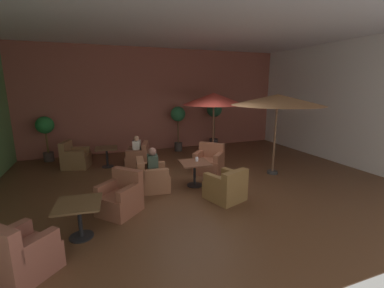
% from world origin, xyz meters
% --- Properties ---
extents(ground_plane, '(10.78, 8.59, 0.02)m').
position_xyz_m(ground_plane, '(0.00, 0.00, -0.01)').
color(ground_plane, '#563420').
extents(wall_back_brick, '(10.78, 0.08, 4.12)m').
position_xyz_m(wall_back_brick, '(0.00, 4.26, 2.06)').
color(wall_back_brick, brown).
rests_on(wall_back_brick, ground_plane).
extents(wall_right_plain, '(0.08, 8.59, 4.12)m').
position_xyz_m(wall_right_plain, '(5.35, 0.00, 2.06)').
color(wall_right_plain, silver).
rests_on(wall_right_plain, ground_plane).
extents(ceiling_slab, '(10.78, 8.59, 0.06)m').
position_xyz_m(ceiling_slab, '(0.00, 0.00, 4.15)').
color(ceiling_slab, silver).
rests_on(ceiling_slab, wall_back_brick).
extents(cafe_table_front_left, '(0.81, 0.81, 0.66)m').
position_xyz_m(cafe_table_front_left, '(-0.16, -0.20, 0.51)').
color(cafe_table_front_left, black).
rests_on(cafe_table_front_left, ground_plane).
extents(armchair_front_left_north, '(0.88, 0.86, 0.83)m').
position_xyz_m(armchair_front_left_north, '(-1.31, -0.07, 0.31)').
color(armchair_front_left_north, '#90593C').
rests_on(armchair_front_left_north, ground_plane).
extents(armchair_front_left_east, '(0.96, 1.00, 0.78)m').
position_xyz_m(armchair_front_left_east, '(0.22, -1.28, 0.30)').
color(armchair_front_left_east, brown).
rests_on(armchair_front_left_east, ground_plane).
extents(armchair_front_left_south, '(1.08, 1.08, 0.91)m').
position_xyz_m(armchair_front_left_south, '(0.64, 0.63, 0.33)').
color(armchair_front_left_south, brown).
rests_on(armchair_front_left_south, ground_plane).
extents(cafe_table_front_right, '(0.73, 0.73, 0.66)m').
position_xyz_m(cafe_table_front_right, '(-2.29, 2.37, 0.51)').
color(cafe_table_front_right, black).
rests_on(cafe_table_front_right, ground_plane).
extents(armchair_front_right_north, '(0.96, 0.90, 0.88)m').
position_xyz_m(armchair_front_right_north, '(-3.28, 2.66, 0.32)').
color(armchair_front_right_north, brown).
rests_on(armchair_front_right_north, ground_plane).
extents(armchair_front_right_east, '(0.89, 0.90, 0.81)m').
position_xyz_m(armchair_front_right_east, '(-1.30, 2.08, 0.30)').
color(armchair_front_right_east, brown).
rests_on(armchair_front_right_east, ground_plane).
extents(cafe_table_mid_center, '(0.82, 0.82, 0.66)m').
position_xyz_m(cafe_table_mid_center, '(-2.94, -1.78, 0.51)').
color(cafe_table_mid_center, black).
rests_on(cafe_table_mid_center, ground_plane).
extents(armchair_mid_center_north, '(1.05, 1.05, 0.89)m').
position_xyz_m(armchair_mid_center_north, '(-2.18, -1.06, 0.33)').
color(armchair_mid_center_north, brown).
rests_on(armchair_mid_center_north, ground_plane).
extents(armchair_mid_center_east, '(1.05, 1.05, 0.89)m').
position_xyz_m(armchair_mid_center_east, '(-3.68, -2.53, 0.33)').
color(armchair_mid_center_east, '#905141').
rests_on(armchair_mid_center_east, ground_plane).
extents(patio_umbrella_tall_red, '(2.24, 2.24, 2.40)m').
position_xyz_m(patio_umbrella_tall_red, '(1.42, 2.03, 2.18)').
color(patio_umbrella_tall_red, '#2D2D2D').
rests_on(patio_umbrella_tall_red, ground_plane).
extents(patio_umbrella_center_beige, '(2.66, 2.66, 2.41)m').
position_xyz_m(patio_umbrella_center_beige, '(2.45, -0.11, 2.24)').
color(patio_umbrella_center_beige, '#2D2D2D').
rests_on(patio_umbrella_center_beige, ground_plane).
extents(potted_tree_left_corner, '(0.60, 0.60, 1.61)m').
position_xyz_m(potted_tree_left_corner, '(-4.22, 3.80, 1.13)').
color(potted_tree_left_corner, '#3D302E').
rests_on(potted_tree_left_corner, ground_plane).
extents(potted_tree_mid_left, '(0.65, 0.65, 1.97)m').
position_xyz_m(potted_tree_mid_left, '(2.27, 3.76, 1.41)').
color(potted_tree_mid_left, '#382D2D').
rests_on(potted_tree_mid_left, ground_plane).
extents(potted_tree_mid_right, '(0.60, 0.60, 1.83)m').
position_xyz_m(potted_tree_mid_right, '(0.59, 3.62, 1.33)').
color(potted_tree_mid_right, '#362E2A').
rests_on(potted_tree_mid_right, ground_plane).
extents(patron_blue_shirt, '(0.29, 0.36, 0.69)m').
position_xyz_m(patron_blue_shirt, '(-1.26, -0.08, 0.74)').
color(patron_blue_shirt, '#324033').
rests_on(patron_blue_shirt, ground_plane).
extents(patron_by_window, '(0.32, 0.38, 0.64)m').
position_xyz_m(patron_by_window, '(-1.34, 2.09, 0.68)').
color(patron_by_window, silver).
rests_on(patron_by_window, ground_plane).
extents(iced_drink_cup, '(0.08, 0.08, 0.11)m').
position_xyz_m(iced_drink_cup, '(-0.07, -0.12, 0.71)').
color(iced_drink_cup, white).
rests_on(iced_drink_cup, cafe_table_front_left).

